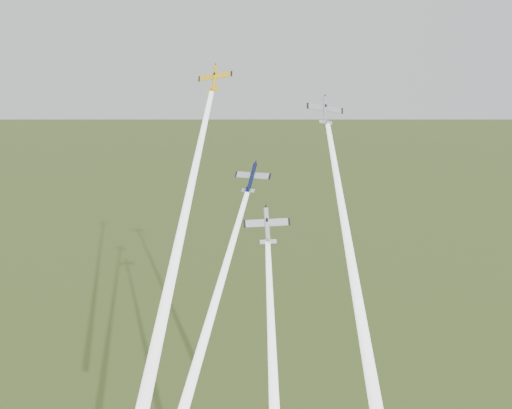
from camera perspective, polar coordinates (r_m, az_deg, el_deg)
The scene contains 8 objects.
plane_yellow at distance 129.18m, azimuth -3.69°, elevation 11.16°, with size 7.24×7.18×1.13m, color yellow, non-canonical shape.
smoke_trail_yellow at distance 114.92m, azimuth -7.44°, elevation -5.95°, with size 2.67×2.67×73.07m, color white, non-canonical shape.
plane_navy at distance 124.20m, azimuth -0.39°, elevation 2.41°, with size 7.68×7.62×1.20m, color #0D163C, non-canonical shape.
smoke_trail_navy at distance 117.34m, azimuth -5.45°, elevation -14.45°, with size 2.67×2.67×68.71m, color white, non-canonical shape.
plane_silver_right at distance 129.57m, azimuth 6.19°, elevation 8.33°, with size 7.63×7.57×1.20m, color #AFB8BE, non-canonical shape.
smoke_trail_silver_right at distance 117.36m, azimuth 8.86°, elevation -7.34°, with size 2.67×2.67×66.03m, color white, non-canonical shape.
plane_silver_low at distance 118.99m, azimuth 0.99°, elevation -1.89°, with size 8.74×8.67×1.37m, color silver, non-canonical shape.
smoke_trail_silver_low at distance 112.85m, azimuth 1.63°, elevation -17.30°, with size 2.67×2.67×57.01m, color white, non-canonical shape.
Camera 1 is at (10.23, -123.93, 122.74)m, focal length 45.00 mm.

